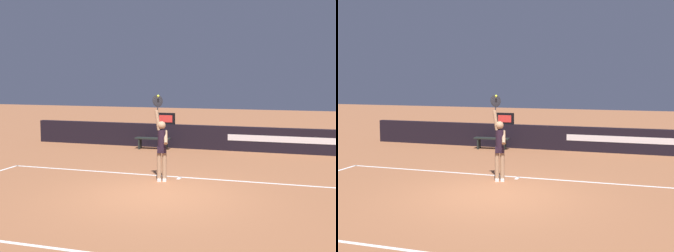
% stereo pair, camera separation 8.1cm
% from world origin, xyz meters
% --- Properties ---
extents(ground_plane, '(60.00, 60.00, 0.00)m').
position_xyz_m(ground_plane, '(0.00, 0.00, 0.00)').
color(ground_plane, '#9E5F3C').
extents(court_lines, '(11.21, 6.00, 0.00)m').
position_xyz_m(court_lines, '(0.00, -0.86, 0.00)').
color(court_lines, white).
rests_on(court_lines, ground).
extents(back_wall, '(15.93, 0.27, 0.95)m').
position_xyz_m(back_wall, '(0.01, 7.26, 0.48)').
color(back_wall, black).
rests_on(back_wall, ground).
extents(speed_display, '(0.72, 0.15, 0.46)m').
position_xyz_m(speed_display, '(-2.11, 7.26, 1.18)').
color(speed_display, black).
rests_on(speed_display, back_wall).
extents(tennis_player, '(0.52, 0.47, 2.42)m').
position_xyz_m(tennis_player, '(-0.38, 1.47, 1.00)').
color(tennis_player, '#A47C5B').
rests_on(tennis_player, ground).
extents(tennis_ball, '(0.06, 0.06, 0.06)m').
position_xyz_m(tennis_ball, '(-0.43, 1.36, 2.36)').
color(tennis_ball, '#D1E630').
extents(courtside_bench_near, '(1.44, 0.46, 0.46)m').
position_xyz_m(courtside_bench_near, '(-2.46, 6.60, 0.35)').
color(courtside_bench_near, black).
rests_on(courtside_bench_near, ground).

